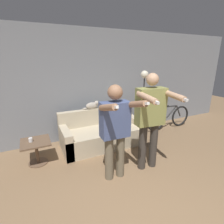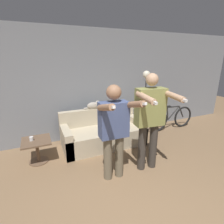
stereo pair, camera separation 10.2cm
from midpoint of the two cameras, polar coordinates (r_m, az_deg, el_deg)
The scene contains 9 objects.
wall_back at distance 4.22m, azimuth -13.36°, elevation 8.08°, with size 10.00×0.05×2.60m.
couch at distance 4.07m, azimuth -3.91°, elevation -7.13°, with size 1.85×0.83×0.80m.
person_left at distance 2.71m, azimuth 0.06°, elevation -4.86°, with size 0.54×0.67×1.57m.
person_right at distance 3.01m, azimuth 11.54°, elevation -1.25°, with size 0.61×0.72×1.71m.
cat at distance 4.10m, azimuth -7.10°, elevation 2.19°, with size 0.40×0.11×0.19m.
floor_lamp at distance 4.53m, azimuth 9.73°, elevation 7.56°, with size 0.27×0.27×1.64m.
side_table at distance 3.65m, azimuth -24.26°, elevation -10.47°, with size 0.52×0.52×0.46m.
cup at distance 3.61m, azimuth -25.80°, elevation -8.20°, with size 0.07×0.07×0.08m.
bicycle at distance 5.18m, azimuth 17.43°, elevation -1.76°, with size 1.50×0.07×0.70m.
Camera 1 is at (-0.92, -0.88, 1.94)m, focal length 28.00 mm.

